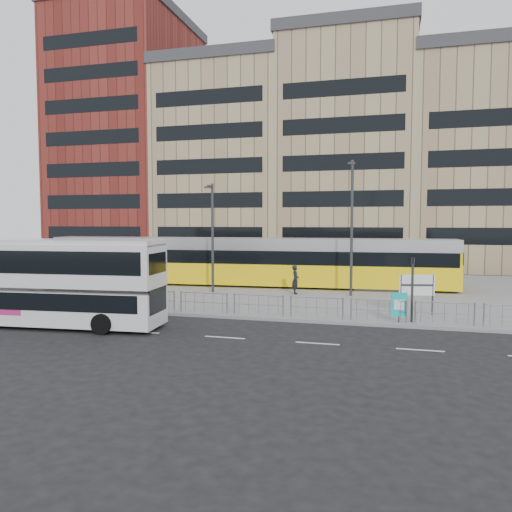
% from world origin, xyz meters
% --- Properties ---
extents(ground, '(120.00, 120.00, 0.00)m').
position_xyz_m(ground, '(0.00, 0.00, 0.00)').
color(ground, black).
rests_on(ground, ground).
extents(plaza, '(64.00, 24.00, 0.15)m').
position_xyz_m(plaza, '(0.00, 12.00, 0.07)').
color(plaza, slate).
rests_on(plaza, ground).
extents(kerb, '(64.00, 0.25, 0.17)m').
position_xyz_m(kerb, '(0.00, 0.05, 0.07)').
color(kerb, gray).
rests_on(kerb, ground).
extents(building_row, '(70.40, 18.40, 31.20)m').
position_xyz_m(building_row, '(1.55, 34.27, 12.91)').
color(building_row, maroon).
rests_on(building_row, ground).
extents(pedestrian_barrier, '(32.07, 0.07, 1.10)m').
position_xyz_m(pedestrian_barrier, '(2.00, 0.50, 0.98)').
color(pedestrian_barrier, gray).
rests_on(pedestrian_barrier, plaza).
extents(road_markings, '(62.00, 0.12, 0.01)m').
position_xyz_m(road_markings, '(1.00, -4.00, 0.01)').
color(road_markings, white).
rests_on(road_markings, ground).
extents(double_decker_bus, '(10.51, 3.25, 4.14)m').
position_xyz_m(double_decker_bus, '(-6.51, -3.96, 2.24)').
color(double_decker_bus, silver).
rests_on(double_decker_bus, ground).
extents(tram, '(30.57, 4.53, 3.59)m').
position_xyz_m(tram, '(-1.79, 11.85, 1.95)').
color(tram, yellow).
rests_on(tram, plaza).
extents(station_sign, '(1.79, 0.45, 2.08)m').
position_xyz_m(station_sign, '(10.17, 2.90, 1.59)').
color(station_sign, '#2D2D30').
rests_on(station_sign, plaza).
extents(ad_panel, '(0.76, 0.25, 1.43)m').
position_xyz_m(ad_panel, '(9.26, 0.53, 0.99)').
color(ad_panel, '#2D2D30').
rests_on(ad_panel, plaza).
extents(pedestrian, '(0.53, 0.75, 1.93)m').
position_xyz_m(pedestrian, '(2.74, 8.42, 1.11)').
color(pedestrian, black).
rests_on(pedestrian, plaza).
extents(traffic_light_west, '(0.21, 0.24, 3.10)m').
position_xyz_m(traffic_light_west, '(-10.19, 0.50, 2.12)').
color(traffic_light_west, '#2D2D30').
rests_on(traffic_light_west, plaza).
extents(traffic_light_east, '(0.18, 0.21, 3.10)m').
position_xyz_m(traffic_light_east, '(9.86, 0.81, 2.12)').
color(traffic_light_east, '#2D2D30').
rests_on(traffic_light_east, plaza).
extents(lamp_post_west, '(0.45, 1.04, 7.39)m').
position_xyz_m(lamp_post_west, '(-2.92, 7.88, 4.21)').
color(lamp_post_west, '#2D2D30').
rests_on(lamp_post_west, plaza).
extents(lamp_post_east, '(0.45, 1.04, 8.75)m').
position_xyz_m(lamp_post_east, '(6.37, 8.61, 4.90)').
color(lamp_post_east, '#2D2D30').
rests_on(lamp_post_east, plaza).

